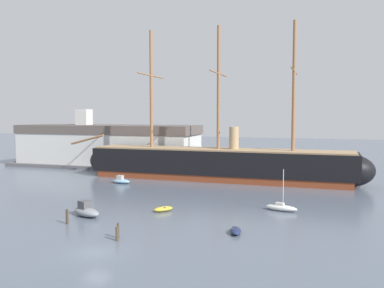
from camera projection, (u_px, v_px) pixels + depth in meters
name	position (u px, v px, depth m)	size (l,w,h in m)	color
ground_plane	(96.00, 253.00, 39.13)	(400.00, 400.00, 0.00)	slate
tall_ship	(218.00, 164.00, 82.20)	(63.50, 13.24, 30.55)	brown
motorboat_foreground_left	(86.00, 211.00, 53.06)	(5.15, 3.75, 2.00)	gray
dinghy_foreground_right	(236.00, 231.00, 45.30)	(1.84, 2.97, 0.65)	#1E284C
dinghy_near_centre	(163.00, 209.00, 55.73)	(2.74, 2.94, 0.66)	gold
sailboat_mid_right	(281.00, 207.00, 55.99)	(4.59, 2.30, 5.74)	silver
motorboat_alongside_bow	(121.00, 181.00, 78.26)	(3.77, 1.87, 1.53)	#7FB2D6
sailboat_distant_centre	(235.00, 166.00, 99.60)	(2.58, 5.40, 6.76)	orange
mooring_piling_nearest	(118.00, 231.00, 43.55)	(0.25, 0.25, 1.66)	#4C3D2D
mooring_piling_left_pair	(67.00, 217.00, 49.28)	(0.31, 0.31, 1.76)	#423323
mooring_piling_right_pair	(117.00, 234.00, 42.71)	(0.32, 0.32, 1.47)	#4C3D2D
dockside_warehouse_left	(108.00, 146.00, 104.65)	(49.77, 16.89, 14.49)	#565659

